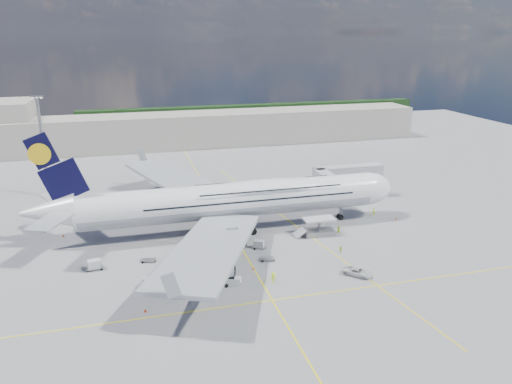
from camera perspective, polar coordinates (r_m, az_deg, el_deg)
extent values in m
plane|color=gray|center=(97.25, -1.57, -6.56)|extent=(300.00, 300.00, 0.00)
cube|color=#FFE90D|center=(97.25, -1.57, -6.56)|extent=(0.25, 220.00, 0.01)
cube|color=#FFE90D|center=(80.06, 1.88, -12.26)|extent=(120.00, 0.25, 0.01)
cube|color=#FFE90D|center=(109.79, 4.32, -3.68)|extent=(14.16, 99.06, 0.01)
cylinder|color=white|center=(103.84, -2.91, -0.94)|extent=(62.00, 7.20, 7.20)
cylinder|color=#9EA0A5|center=(103.89, -2.90, -1.01)|extent=(60.76, 7.13, 7.13)
ellipsoid|color=white|center=(105.11, 1.34, 0.45)|extent=(36.00, 6.84, 3.76)
ellipsoid|color=white|center=(114.10, 12.48, 0.39)|extent=(11.52, 7.20, 7.20)
ellipsoid|color=black|center=(115.43, 13.93, 0.80)|extent=(3.84, 4.16, 1.44)
cone|color=white|center=(102.62, -22.67, -2.10)|extent=(10.00, 6.84, 6.84)
cube|color=black|center=(99.90, -22.14, 2.74)|extent=(11.02, 0.46, 14.61)
cylinder|color=yellow|center=(99.64, -23.50, 4.02)|extent=(4.00, 0.60, 4.00)
cube|color=#999EA3|center=(121.85, -8.60, 1.14)|extent=(25.49, 39.15, 3.35)
cube|color=#999EA3|center=(84.57, -5.30, -6.36)|extent=(25.49, 39.15, 3.35)
cylinder|color=#B7BABF|center=(116.11, -5.65, -0.83)|extent=(5.20, 3.50, 3.50)
cylinder|color=#B7BABF|center=(125.45, -8.49, 0.48)|extent=(5.20, 3.50, 3.50)
cylinder|color=#B7BABF|center=(93.13, -3.03, -5.57)|extent=(5.20, 3.50, 3.50)
cylinder|color=#B7BABF|center=(82.99, -4.54, -8.66)|extent=(5.20, 3.50, 3.50)
cylinder|color=gray|center=(112.98, 9.62, -2.07)|extent=(0.44, 0.44, 3.80)
cylinder|color=black|center=(113.51, 9.58, -2.81)|extent=(1.30, 0.90, 1.30)
cylinder|color=gray|center=(105.41, -2.87, -3.31)|extent=(0.56, 0.56, 3.80)
cylinder|color=black|center=(108.85, -3.22, -3.43)|extent=(1.50, 0.90, 1.50)
cube|color=#B7B7BC|center=(118.94, 8.04, 1.50)|extent=(3.00, 10.00, 2.60)
cube|color=#B7B7BC|center=(126.54, 10.50, 2.37)|extent=(18.00, 3.00, 2.60)
cylinder|color=gray|center=(123.35, 8.28, 0.36)|extent=(0.80, 0.80, 7.10)
cylinder|color=black|center=(124.31, 8.22, -1.00)|extent=(0.90, 0.80, 0.90)
cylinder|color=gray|center=(131.07, 13.58, 1.09)|extent=(1.00, 1.00, 7.10)
cube|color=gray|center=(131.98, 13.48, -0.22)|extent=(2.00, 2.00, 0.80)
cylinder|color=#B7B7BC|center=(115.60, 8.77, 0.99)|extent=(3.60, 3.60, 2.80)
cube|color=silver|center=(103.38, 7.23, -3.09)|extent=(6.50, 3.20, 0.35)
cube|color=gray|center=(104.46, 7.17, -4.60)|extent=(6.50, 3.20, 1.10)
cube|color=gray|center=(103.90, 7.20, -3.84)|extent=(0.22, 1.99, 3.00)
cylinder|color=black|center=(102.60, 6.07, -5.11)|extent=(0.70, 0.30, 0.70)
cube|color=silver|center=(102.85, 5.01, -4.62)|extent=(2.16, 2.60, 1.60)
cylinder|color=gray|center=(135.46, -23.12, 4.60)|extent=(0.70, 0.70, 25.00)
cube|color=gray|center=(133.46, -23.78, 9.90)|extent=(3.00, 0.40, 0.60)
cube|color=#B2AD9E|center=(185.51, -8.58, 6.99)|extent=(180.00, 16.00, 12.00)
cube|color=#193814|center=(236.93, -0.15, 9.01)|extent=(160.00, 6.00, 8.00)
cube|color=gray|center=(85.02, -12.00, -10.50)|extent=(3.29, 2.30, 0.18)
cylinder|color=black|center=(84.53, -12.79, -10.84)|extent=(0.44, 0.18, 0.44)
cylinder|color=black|center=(85.65, -11.21, -10.33)|extent=(0.44, 0.18, 0.44)
cube|color=silver|center=(84.65, -12.03, -10.03)|extent=(2.49, 2.00, 1.49)
cube|color=gray|center=(84.71, -11.27, -10.59)|extent=(2.93, 1.84, 0.16)
cylinder|color=black|center=(84.25, -12.00, -10.90)|extent=(0.40, 0.16, 0.40)
cylinder|color=black|center=(85.30, -10.55, -10.42)|extent=(0.40, 0.16, 0.40)
cube|color=gray|center=(94.26, -12.22, -7.61)|extent=(3.01, 2.30, 0.16)
cylinder|color=black|center=(93.81, -12.85, -7.86)|extent=(0.39, 0.16, 0.39)
cylinder|color=black|center=(94.83, -11.59, -7.48)|extent=(0.39, 0.16, 0.39)
cube|color=gray|center=(93.69, -17.96, -8.25)|extent=(3.07, 1.86, 0.18)
cylinder|color=black|center=(93.31, -18.68, -8.52)|extent=(0.43, 0.18, 0.43)
cylinder|color=black|center=(94.20, -17.22, -8.12)|extent=(0.43, 0.18, 0.43)
cube|color=silver|center=(93.37, -18.00, -7.82)|extent=(2.28, 1.68, 1.46)
cube|color=gray|center=(97.53, 0.34, -6.29)|extent=(2.90, 2.42, 0.15)
cylinder|color=black|center=(96.88, -0.17, -6.54)|extent=(0.37, 0.15, 0.37)
cylinder|color=black|center=(98.28, 0.84, -6.17)|extent=(0.37, 0.15, 0.37)
cube|color=silver|center=(97.25, 0.34, -5.93)|extent=(2.26, 2.02, 1.28)
cube|color=gray|center=(92.68, 1.32, -7.63)|extent=(2.96, 2.11, 0.16)
cylinder|color=black|center=(92.00, 0.77, -7.91)|extent=(0.39, 0.16, 0.39)
cylinder|color=black|center=(93.47, 1.87, -7.49)|extent=(0.39, 0.16, 0.39)
cube|color=silver|center=(84.07, -2.79, -10.14)|extent=(3.26, 2.38, 1.37)
cube|color=black|center=(83.68, -2.80, -9.63)|extent=(1.45, 1.57, 0.53)
cylinder|color=black|center=(83.57, -3.42, -10.65)|extent=(0.68, 0.26, 0.68)
cylinder|color=black|center=(84.96, -2.17, -10.12)|extent=(0.68, 0.26, 0.68)
cube|color=gray|center=(117.29, -7.88, -1.86)|extent=(6.85, 3.63, 2.00)
cube|color=silver|center=(116.60, -8.26, -1.01)|extent=(5.20, 3.39, 2.20)
cube|color=silver|center=(117.30, -6.69, -1.34)|extent=(2.22, 2.61, 1.60)
cube|color=black|center=(117.33, -6.35, -1.22)|extent=(0.54, 1.99, 0.90)
cylinder|color=black|center=(116.63, -6.72, -2.16)|extent=(1.10, 0.35, 1.10)
cylinder|color=black|center=(118.30, -9.00, -1.97)|extent=(1.10, 0.35, 1.10)
cube|color=#E7460C|center=(116.82, -8.25, -1.33)|extent=(5.26, 3.45, 0.50)
cube|color=gray|center=(142.81, -10.43, 1.59)|extent=(6.91, 4.74, 2.00)
cube|color=silver|center=(142.25, -10.75, 2.31)|extent=(5.39, 4.17, 2.20)
cube|color=silver|center=(142.77, -9.46, 2.02)|extent=(2.55, 2.82, 1.60)
cube|color=black|center=(142.78, -9.18, 2.12)|extent=(0.92, 1.90, 0.90)
cylinder|color=black|center=(142.01, -9.50, 1.36)|extent=(1.10, 0.35, 1.10)
cylinder|color=black|center=(143.89, -11.33, 1.48)|extent=(1.10, 0.35, 1.10)
imported|color=silver|center=(88.77, 11.57, -8.95)|extent=(5.10, 5.17, 1.38)
imported|color=#D8FF1A|center=(117.13, 13.32, -2.21)|extent=(0.86, 0.76, 1.98)
imported|color=#95EB18|center=(96.67, 9.66, -6.49)|extent=(0.93, 0.90, 1.50)
imported|color=#CFF219|center=(94.03, -6.96, -7.07)|extent=(0.55, 0.96, 1.55)
imported|color=#A8E117|center=(106.10, 9.43, -4.21)|extent=(0.83, 0.91, 1.57)
imported|color=#DAFD1A|center=(84.53, 2.00, -9.76)|extent=(1.30, 0.75, 2.00)
cone|color=#E7460C|center=(116.21, 15.72, -2.96)|extent=(0.41, 0.41, 0.52)
cube|color=#E7460C|center=(116.29, 15.71, -3.07)|extent=(0.35, 0.35, 0.03)
cone|color=#E7460C|center=(113.13, -4.63, -2.89)|extent=(0.41, 0.41, 0.52)
cube|color=#E7460C|center=(113.21, -4.63, -3.01)|extent=(0.35, 0.35, 0.03)
cone|color=#E7460C|center=(128.88, -13.92, -0.74)|extent=(0.48, 0.48, 0.61)
cube|color=#E7460C|center=(128.97, -13.91, -0.86)|extent=(0.41, 0.41, 0.03)
cone|color=#E7460C|center=(89.25, -0.33, -8.73)|extent=(0.38, 0.38, 0.48)
cube|color=#E7460C|center=(89.35, -0.33, -8.86)|extent=(0.33, 0.33, 0.03)
cone|color=#E7460C|center=(78.71, -12.55, -13.06)|extent=(0.45, 0.45, 0.57)
cube|color=#E7460C|center=(78.85, -12.53, -13.23)|extent=(0.39, 0.39, 0.03)
cone|color=#E7460C|center=(110.26, -21.18, -4.66)|extent=(0.42, 0.42, 0.54)
cube|color=#E7460C|center=(110.35, -21.17, -4.78)|extent=(0.37, 0.37, 0.03)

